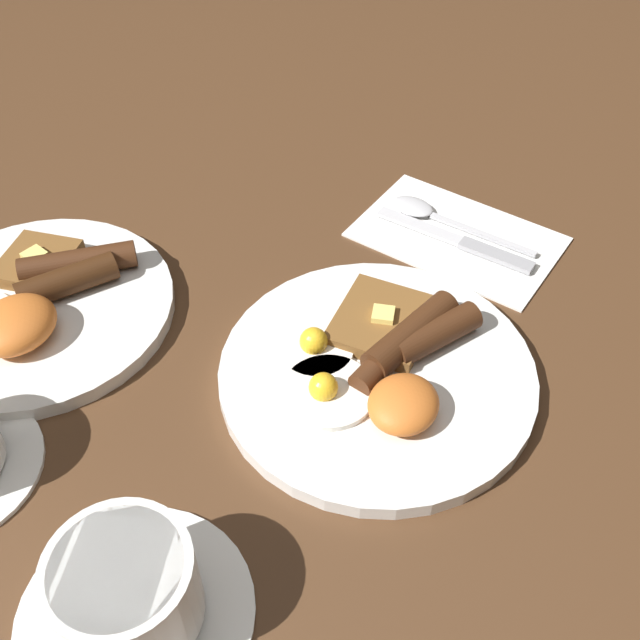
% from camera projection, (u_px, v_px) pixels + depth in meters
% --- Properties ---
extents(ground_plane, '(3.00, 3.00, 0.00)m').
position_uv_depth(ground_plane, '(376.00, 379.00, 0.67)').
color(ground_plane, '#4C301C').
extents(breakfast_plate_near, '(0.28, 0.28, 0.04)m').
position_uv_depth(breakfast_plate_near, '(380.00, 368.00, 0.66)').
color(breakfast_plate_near, white).
rests_on(breakfast_plate_near, ground_plane).
extents(breakfast_plate_far, '(0.26, 0.26, 0.05)m').
position_uv_depth(breakfast_plate_far, '(36.00, 305.00, 0.72)').
color(breakfast_plate_far, white).
rests_on(breakfast_plate_far, ground_plane).
extents(teacup_near, '(0.17, 0.17, 0.08)m').
position_uv_depth(teacup_near, '(127.00, 597.00, 0.50)').
color(teacup_near, white).
rests_on(teacup_near, ground_plane).
extents(napkin, '(0.15, 0.22, 0.01)m').
position_uv_depth(napkin, '(457.00, 236.00, 0.81)').
color(napkin, white).
rests_on(napkin, ground_plane).
extents(knife, '(0.02, 0.18, 0.01)m').
position_uv_depth(knife, '(462.00, 242.00, 0.80)').
color(knife, silver).
rests_on(knife, napkin).
extents(spoon, '(0.04, 0.17, 0.01)m').
position_uv_depth(spoon, '(427.00, 212.00, 0.83)').
color(spoon, silver).
rests_on(spoon, napkin).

